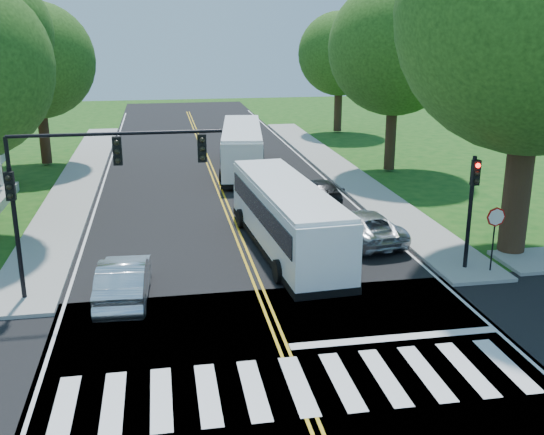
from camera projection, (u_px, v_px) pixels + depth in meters
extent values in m
plane|color=#114611|center=(294.00, 376.00, 17.37)|extent=(140.00, 140.00, 0.00)
cube|color=black|center=(225.00, 203.00, 34.33)|extent=(14.00, 96.00, 0.01)
cube|color=black|center=(294.00, 376.00, 17.37)|extent=(60.00, 12.00, 0.01)
cube|color=gold|center=(218.00, 185.00, 38.10)|extent=(0.36, 70.00, 0.01)
cube|color=silver|center=(101.00, 190.00, 36.96)|extent=(0.12, 70.00, 0.01)
cube|color=silver|center=(328.00, 181.00, 39.25)|extent=(0.12, 70.00, 0.01)
cube|color=silver|center=(298.00, 385.00, 16.89)|extent=(12.60, 3.00, 0.01)
cube|color=silver|center=(395.00, 338.00, 19.46)|extent=(6.60, 0.40, 0.01)
cube|color=gray|center=(80.00, 179.00, 39.51)|extent=(2.60, 40.00, 0.15)
cube|color=gray|center=(338.00, 169.00, 42.31)|extent=(2.60, 40.00, 0.15)
cylinder|color=#301F13|center=(518.00, 180.00, 25.86)|extent=(1.10, 1.10, 6.00)
sphere|color=#3D7622|center=(538.00, 12.00, 23.98)|extent=(10.80, 10.80, 10.80)
cylinder|color=#301F13|center=(44.00, 131.00, 43.12)|extent=(0.70, 0.70, 4.40)
sphere|color=#3D7622|center=(37.00, 60.00, 41.77)|extent=(7.60, 7.60, 7.60)
cylinder|color=#301F13|center=(391.00, 131.00, 41.17)|extent=(0.70, 0.70, 5.00)
sphere|color=#3D7622|center=(395.00, 48.00, 39.66)|extent=(8.40, 8.40, 8.40)
cylinder|color=#301F13|center=(338.00, 106.00, 56.50)|extent=(0.70, 0.70, 4.40)
sphere|color=#3D7622|center=(340.00, 54.00, 55.19)|extent=(7.20, 7.20, 7.20)
cylinder|color=black|center=(17.00, 234.00, 21.41)|extent=(0.16, 0.16, 4.60)
cube|color=black|center=(10.00, 186.00, 20.78)|extent=(0.30, 0.22, 0.95)
sphere|color=black|center=(8.00, 178.00, 20.56)|extent=(0.18, 0.18, 0.18)
cylinder|color=black|center=(116.00, 134.00, 21.05)|extent=(7.00, 0.12, 0.12)
cube|color=black|center=(117.00, 151.00, 21.06)|extent=(0.30, 0.22, 0.95)
cube|color=black|center=(202.00, 148.00, 21.54)|extent=(0.30, 0.22, 0.95)
cylinder|color=black|center=(470.00, 213.00, 24.20)|extent=(0.16, 0.16, 4.40)
cube|color=black|center=(475.00, 173.00, 23.60)|extent=(0.30, 0.22, 0.95)
sphere|color=#FF0A05|center=(478.00, 165.00, 23.38)|extent=(0.18, 0.18, 0.18)
cylinder|color=black|center=(493.00, 243.00, 24.18)|extent=(0.06, 0.06, 2.20)
cylinder|color=#A50A07|center=(496.00, 217.00, 23.85)|extent=(0.76, 0.04, 0.76)
cube|color=white|center=(286.00, 218.00, 26.66)|extent=(3.14, 11.13, 2.56)
cube|color=black|center=(286.00, 207.00, 26.52)|extent=(3.15, 10.36, 0.88)
cube|color=black|center=(257.00, 181.00, 31.71)|extent=(2.28, 0.26, 1.49)
cube|color=orange|center=(257.00, 164.00, 31.47)|extent=(1.59, 0.21, 0.30)
cube|color=black|center=(286.00, 243.00, 26.98)|extent=(3.19, 11.23, 0.28)
cube|color=white|center=(286.00, 187.00, 26.27)|extent=(3.07, 10.79, 0.20)
cylinder|color=black|center=(290.00, 215.00, 30.60)|extent=(0.36, 0.91, 0.89)
cylinder|color=black|center=(241.00, 218.00, 30.03)|extent=(0.36, 0.91, 0.89)
cylinder|color=black|center=(340.00, 265.00, 24.11)|extent=(0.36, 0.91, 0.89)
cylinder|color=black|center=(279.00, 271.00, 23.55)|extent=(0.36, 0.91, 0.89)
cube|color=white|center=(242.00, 149.00, 41.54)|extent=(3.87, 11.46, 2.62)
cube|color=black|center=(242.00, 142.00, 41.41)|extent=(3.84, 10.69, 0.90)
cube|color=black|center=(242.00, 130.00, 46.87)|extent=(2.33, 0.40, 1.52)
cube|color=orange|center=(242.00, 118.00, 46.62)|extent=(1.62, 0.31, 0.30)
cube|color=black|center=(242.00, 166.00, 41.88)|extent=(3.94, 11.57, 0.29)
cube|color=white|center=(242.00, 128.00, 41.15)|extent=(3.78, 11.12, 0.21)
cylinder|color=black|center=(259.00, 153.00, 45.45)|extent=(0.42, 0.95, 0.91)
cylinder|color=black|center=(225.00, 153.00, 45.34)|extent=(0.42, 0.95, 0.91)
cylinder|color=black|center=(263.00, 176.00, 38.61)|extent=(0.42, 0.95, 0.91)
cylinder|color=black|center=(222.00, 176.00, 38.50)|extent=(0.42, 0.95, 0.91)
imported|color=silver|center=(124.00, 280.00, 21.93)|extent=(1.82, 4.68, 1.52)
imported|color=#ACAEB3|center=(362.00, 226.00, 28.05)|extent=(3.06, 5.35, 1.41)
imported|color=black|center=(319.00, 190.00, 34.61)|extent=(2.02, 4.20, 1.18)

